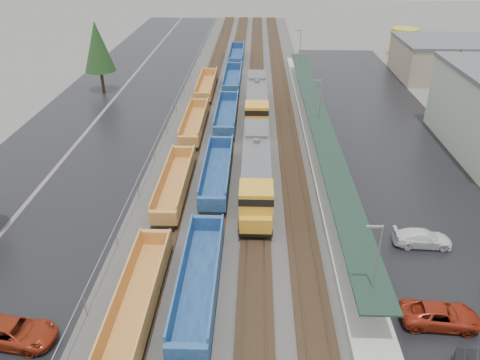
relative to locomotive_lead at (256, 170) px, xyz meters
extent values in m
cube|color=#302D2B|center=(-2.00, 22.13, -2.31)|extent=(20.00, 160.00, 0.08)
cube|color=black|center=(-8.00, 22.13, -2.19)|extent=(2.60, 160.00, 0.15)
cube|color=#473326|center=(-8.72, 22.13, -2.08)|extent=(0.08, 160.00, 0.07)
cube|color=#473326|center=(-7.28, 22.13, -2.08)|extent=(0.08, 160.00, 0.07)
cube|color=black|center=(-4.00, 22.13, -2.19)|extent=(2.60, 160.00, 0.15)
cube|color=#473326|center=(-4.72, 22.13, -2.08)|extent=(0.08, 160.00, 0.07)
cube|color=#473326|center=(-3.28, 22.13, -2.08)|extent=(0.08, 160.00, 0.07)
cube|color=black|center=(0.00, 22.13, -2.19)|extent=(2.60, 160.00, 0.15)
cube|color=#473326|center=(-0.72, 22.13, -2.08)|extent=(0.08, 160.00, 0.07)
cube|color=#473326|center=(0.72, 22.13, -2.08)|extent=(0.08, 160.00, 0.07)
cube|color=black|center=(4.00, 22.13, -2.19)|extent=(2.60, 160.00, 0.15)
cube|color=#473326|center=(3.28, 22.13, -2.08)|extent=(0.08, 160.00, 0.07)
cube|color=#473326|center=(4.72, 22.13, -2.08)|extent=(0.08, 160.00, 0.07)
cube|color=black|center=(-17.00, 22.13, -2.34)|extent=(10.00, 160.00, 0.02)
cube|color=black|center=(-27.00, 22.13, -2.34)|extent=(9.00, 160.00, 0.02)
cube|color=black|center=(17.00, 12.13, -2.34)|extent=(16.00, 100.00, 0.02)
cube|color=#9E9B93|center=(7.50, 12.13, -2.00)|extent=(3.00, 80.00, 0.70)
cylinder|color=gray|center=(7.50, -12.87, -0.45)|extent=(0.16, 0.16, 2.40)
cylinder|color=gray|center=(7.50, 2.13, -0.45)|extent=(0.16, 0.16, 2.40)
cylinder|color=gray|center=(7.50, 17.13, -0.45)|extent=(0.16, 0.16, 2.40)
cylinder|color=gray|center=(7.50, 32.13, -0.45)|extent=(0.16, 0.16, 2.40)
cylinder|color=gray|center=(7.50, 47.13, -0.45)|extent=(0.16, 0.16, 2.40)
cube|color=black|center=(7.50, 12.13, 0.85)|extent=(2.60, 65.00, 0.15)
cylinder|color=gray|center=(7.50, -17.87, 1.65)|extent=(0.12, 0.12, 8.00)
cube|color=gray|center=(7.00, -17.87, 5.55)|extent=(1.00, 0.15, 0.12)
cylinder|color=gray|center=(7.50, 12.13, 1.65)|extent=(0.12, 0.12, 8.00)
cube|color=gray|center=(7.00, 12.13, 5.55)|extent=(1.00, 0.15, 0.12)
cylinder|color=gray|center=(7.50, 42.13, 1.65)|extent=(0.12, 0.12, 8.00)
cube|color=gray|center=(7.00, 42.13, 5.55)|extent=(1.00, 0.15, 0.12)
cylinder|color=gray|center=(-11.50, -17.87, -1.35)|extent=(0.08, 0.08, 2.00)
cylinder|color=gray|center=(-11.50, -9.87, -1.35)|extent=(0.08, 0.08, 2.00)
cylinder|color=gray|center=(-11.50, -1.87, -1.35)|extent=(0.08, 0.08, 2.00)
cylinder|color=gray|center=(-11.50, 6.13, -1.35)|extent=(0.08, 0.08, 2.00)
cylinder|color=gray|center=(-11.50, 14.13, -1.35)|extent=(0.08, 0.08, 2.00)
cylinder|color=gray|center=(-11.50, 22.13, -1.35)|extent=(0.08, 0.08, 2.00)
cylinder|color=gray|center=(-11.50, 30.13, -1.35)|extent=(0.08, 0.08, 2.00)
cylinder|color=gray|center=(-11.50, 38.13, -1.35)|extent=(0.08, 0.08, 2.00)
cylinder|color=gray|center=(-11.50, 46.13, -1.35)|extent=(0.08, 0.08, 2.00)
cylinder|color=gray|center=(-11.50, 54.13, -1.35)|extent=(0.08, 0.08, 2.00)
cylinder|color=gray|center=(-11.50, 62.13, -1.35)|extent=(0.08, 0.08, 2.00)
cylinder|color=gray|center=(-11.50, 70.13, -1.35)|extent=(0.08, 0.08, 2.00)
cylinder|color=gray|center=(-11.50, 78.13, -1.35)|extent=(0.08, 0.08, 2.00)
cylinder|color=gray|center=(-11.50, 86.13, -1.35)|extent=(0.08, 0.08, 2.00)
cylinder|color=gray|center=(-11.50, 94.13, -1.35)|extent=(0.08, 0.08, 2.00)
cube|color=gray|center=(-11.50, 22.13, -0.35)|extent=(0.05, 160.00, 0.05)
cube|color=gray|center=(34.00, 42.13, 0.65)|extent=(18.00, 14.00, 6.00)
cube|color=#59595B|center=(34.00, 42.13, 3.90)|extent=(18.36, 14.28, 0.50)
cylinder|color=#332316|center=(-25.00, 32.13, -0.70)|extent=(0.50, 0.50, 3.30)
cone|color=black|center=(-25.00, 32.13, 4.80)|extent=(4.84, 4.84, 7.70)
cylinder|color=#332316|center=(26.00, 20.13, -0.85)|extent=(0.50, 0.50, 3.00)
cone|color=black|center=(26.00, 20.13, 4.15)|extent=(4.40, 4.40, 7.00)
cube|color=black|center=(0.00, 0.69, -1.52)|extent=(2.90, 19.31, 0.39)
cube|color=gold|center=(0.00, 1.65, 0.12)|extent=(2.70, 15.44, 2.90)
cube|color=gold|center=(0.00, -6.84, 0.32)|extent=(2.90, 3.09, 3.28)
cube|color=black|center=(0.00, -6.84, 1.28)|extent=(2.94, 3.14, 0.68)
cube|color=gold|center=(0.00, -8.58, -0.65)|extent=(2.70, 0.97, 1.35)
cube|color=#59595B|center=(0.00, 1.65, 1.67)|extent=(2.75, 15.44, 0.34)
cube|color=maroon|center=(-1.37, 1.65, -1.04)|extent=(0.04, 15.44, 0.34)
cube|color=maroon|center=(1.37, 1.65, -1.04)|extent=(0.04, 15.44, 0.34)
cube|color=black|center=(0.00, 0.69, -1.90)|extent=(2.12, 5.79, 0.58)
cube|color=black|center=(0.00, -6.07, -1.81)|extent=(2.32, 3.86, 0.48)
cube|color=black|center=(0.00, 7.44, -1.81)|extent=(2.32, 3.86, 0.48)
cylinder|color=#59595B|center=(0.00, 2.62, 1.96)|extent=(0.68, 0.68, 0.48)
cube|color=#59595B|center=(0.00, 5.51, 1.91)|extent=(2.32, 3.86, 0.48)
cube|color=black|center=(0.00, 21.69, -1.52)|extent=(2.90, 19.31, 0.39)
cube|color=gold|center=(0.00, 22.65, 0.12)|extent=(2.70, 15.44, 2.90)
cube|color=gold|center=(0.00, 14.16, 0.32)|extent=(2.90, 3.09, 3.28)
cube|color=black|center=(0.00, 14.16, 1.28)|extent=(2.94, 3.14, 0.68)
cube|color=gold|center=(0.00, 12.42, -0.65)|extent=(2.70, 0.97, 1.35)
cube|color=#59595B|center=(0.00, 22.65, 1.67)|extent=(2.75, 15.44, 0.34)
cube|color=maroon|center=(-1.37, 22.65, -1.04)|extent=(0.04, 15.44, 0.34)
cube|color=maroon|center=(1.37, 22.65, -1.04)|extent=(0.04, 15.44, 0.34)
cube|color=black|center=(0.00, 21.69, -1.90)|extent=(2.12, 5.79, 0.58)
cube|color=black|center=(0.00, 14.93, -1.81)|extent=(2.32, 3.86, 0.48)
cube|color=black|center=(0.00, 28.44, -1.81)|extent=(2.32, 3.86, 0.48)
cylinder|color=#59595B|center=(0.00, 23.62, 1.96)|extent=(0.68, 0.68, 0.48)
cube|color=#59595B|center=(0.00, 26.51, 1.91)|extent=(2.32, 3.86, 0.48)
cube|color=#C58236|center=(-8.00, -17.17, -1.53)|extent=(2.44, 13.03, 0.24)
cube|color=#C58236|center=(-9.18, -17.17, -0.69)|extent=(0.14, 13.03, 1.69)
cube|color=#C58236|center=(-6.82, -17.17, -0.69)|extent=(0.14, 13.03, 1.69)
cube|color=#C58236|center=(-8.00, -10.47, -0.87)|extent=(2.44, 0.47, 1.32)
cube|color=black|center=(-8.00, -11.12, -1.81)|extent=(1.88, 2.07, 0.47)
cube|color=#C58236|center=(-8.00, -0.85, -1.53)|extent=(2.44, 13.03, 0.24)
cube|color=#C58236|center=(-9.18, -0.85, -0.69)|extent=(0.14, 13.03, 1.69)
cube|color=#C58236|center=(-6.82, -0.85, -0.69)|extent=(0.14, 13.03, 1.69)
cube|color=#C58236|center=(-8.00, -7.55, -0.87)|extent=(2.44, 0.47, 1.32)
cube|color=#C58236|center=(-8.00, 5.85, -0.87)|extent=(2.44, 0.47, 1.32)
cube|color=black|center=(-8.00, -6.89, -1.81)|extent=(1.88, 2.07, 0.47)
cube|color=black|center=(-8.00, 5.19, -1.81)|extent=(1.88, 2.07, 0.47)
cube|color=#C58236|center=(-8.00, 15.47, -1.53)|extent=(2.44, 13.03, 0.24)
cube|color=#C58236|center=(-9.18, 15.47, -0.69)|extent=(0.14, 13.03, 1.69)
cube|color=#C58236|center=(-6.82, 15.47, -0.69)|extent=(0.14, 13.03, 1.69)
cube|color=#C58236|center=(-8.00, 8.76, -0.87)|extent=(2.44, 0.47, 1.32)
cube|color=#C58236|center=(-8.00, 22.17, -0.87)|extent=(2.44, 0.47, 1.32)
cube|color=black|center=(-8.00, 9.42, -1.81)|extent=(1.88, 2.07, 0.47)
cube|color=black|center=(-8.00, 21.51, -1.81)|extent=(1.88, 2.07, 0.47)
cube|color=#C58236|center=(-8.00, 31.78, -1.53)|extent=(2.44, 13.03, 0.24)
cube|color=#C58236|center=(-9.18, 31.78, -0.69)|extent=(0.14, 13.03, 1.69)
cube|color=#C58236|center=(-6.82, 31.78, -0.69)|extent=(0.14, 13.03, 1.69)
cube|color=#C58236|center=(-8.00, 25.08, -0.87)|extent=(2.44, 0.47, 1.32)
cube|color=#C58236|center=(-8.00, 38.48, -0.87)|extent=(2.44, 0.47, 1.32)
cube|color=black|center=(-8.00, 25.74, -1.81)|extent=(1.88, 2.07, 0.47)
cube|color=black|center=(-8.00, 37.82, -1.81)|extent=(1.88, 2.07, 0.47)
cube|color=navy|center=(-4.00, -15.30, -1.49)|extent=(2.63, 13.29, 0.25)
cube|color=navy|center=(-5.26, -15.30, -0.58)|extent=(0.15, 13.29, 1.82)
cube|color=navy|center=(-2.74, -15.30, -0.58)|extent=(0.15, 13.29, 1.82)
cube|color=navy|center=(-4.00, -22.14, -0.78)|extent=(2.63, 0.51, 1.42)
cube|color=navy|center=(-4.00, -8.45, -0.78)|extent=(2.63, 0.51, 1.42)
cube|color=black|center=(-4.00, -21.43, -1.80)|extent=(2.02, 2.23, 0.51)
cube|color=black|center=(-4.00, -9.16, -1.80)|extent=(2.02, 2.23, 0.51)
cube|color=navy|center=(-4.00, 1.54, -1.49)|extent=(2.63, 13.29, 0.25)
cube|color=navy|center=(-5.26, 1.54, -0.58)|extent=(0.15, 13.29, 1.82)
cube|color=navy|center=(-2.74, 1.54, -0.58)|extent=(0.15, 13.29, 1.82)
cube|color=navy|center=(-4.00, -5.31, -0.78)|extent=(2.63, 0.51, 1.42)
cube|color=navy|center=(-4.00, 8.39, -0.78)|extent=(2.63, 0.51, 1.42)
cube|color=black|center=(-4.00, -4.60, -1.80)|extent=(2.02, 2.23, 0.51)
cube|color=black|center=(-4.00, 7.68, -1.80)|extent=(2.02, 2.23, 0.51)
cube|color=navy|center=(-4.00, 18.37, -1.49)|extent=(2.63, 13.29, 0.25)
cube|color=navy|center=(-5.26, 18.37, -0.58)|extent=(0.15, 13.29, 1.82)
cube|color=navy|center=(-2.74, 18.37, -0.58)|extent=(0.15, 13.29, 1.82)
cube|color=navy|center=(-4.00, 11.52, -0.78)|extent=(2.63, 0.51, 1.42)
cube|color=navy|center=(-4.00, 25.22, -0.78)|extent=(2.63, 0.51, 1.42)
cube|color=black|center=(-4.00, 12.23, -1.80)|extent=(2.02, 2.23, 0.51)
cube|color=black|center=(-4.00, 24.51, -1.80)|extent=(2.02, 2.23, 0.51)
cube|color=navy|center=(-4.00, 35.20, -1.49)|extent=(2.63, 13.29, 0.25)
cube|color=navy|center=(-5.26, 35.20, -0.58)|extent=(0.15, 13.29, 1.82)
cube|color=navy|center=(-2.74, 35.20, -0.58)|extent=(0.15, 13.29, 1.82)
cube|color=navy|center=(-4.00, 28.36, -0.78)|extent=(2.63, 0.51, 1.42)
cube|color=navy|center=(-4.00, 42.05, -0.78)|extent=(2.63, 0.51, 1.42)
cube|color=black|center=(-4.00, 29.06, -1.80)|extent=(2.02, 2.23, 0.51)
cube|color=black|center=(-4.00, 41.34, -1.80)|extent=(2.02, 2.23, 0.51)
cube|color=navy|center=(-4.00, 52.04, -1.49)|extent=(2.63, 13.29, 0.25)
cube|color=navy|center=(-5.26, 52.04, -0.58)|extent=(0.15, 13.29, 1.82)
cube|color=navy|center=(-2.74, 52.04, -0.58)|extent=(0.15, 13.29, 1.82)
cube|color=navy|center=(-4.00, 45.19, -0.78)|extent=(2.63, 0.51, 1.42)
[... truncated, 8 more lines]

